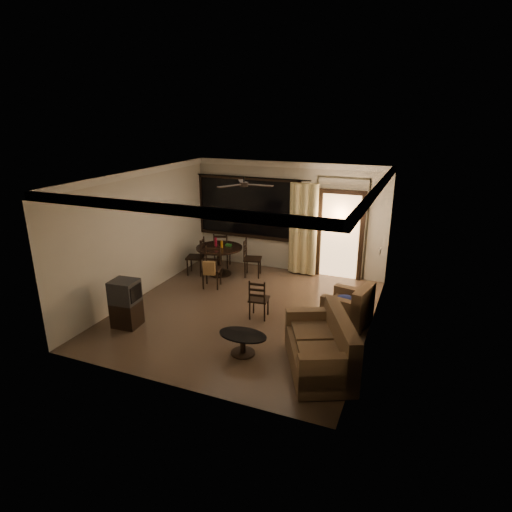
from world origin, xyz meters
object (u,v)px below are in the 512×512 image
at_px(dining_chair_east, 252,265).
at_px(sofa, 323,349).
at_px(dining_chair_south, 212,275).
at_px(dining_chair_north, 222,256).
at_px(side_chair, 259,306).
at_px(coffee_table, 243,341).
at_px(dining_chair_west, 196,263).
at_px(tv_cabinet, 126,303).
at_px(dining_table, 219,253).
at_px(armchair, 350,309).

relative_size(dining_chair_east, sofa, 0.50).
height_order(dining_chair_south, dining_chair_north, same).
height_order(dining_chair_south, side_chair, dining_chair_south).
distance_m(dining_chair_south, side_chair, 1.94).
distance_m(dining_chair_east, coffee_table, 3.70).
relative_size(sofa, coffee_table, 2.23).
xyz_separation_m(dining_chair_west, tv_cabinet, (0.17, -2.96, 0.19)).
height_order(dining_chair_north, tv_cabinet, dining_chair_north).
distance_m(dining_table, sofa, 4.72).
bearing_deg(dining_chair_north, dining_chair_east, 147.47).
xyz_separation_m(dining_chair_east, sofa, (2.65, -3.40, 0.08)).
height_order(dining_chair_south, coffee_table, dining_chair_south).
xyz_separation_m(sofa, coffee_table, (-1.37, -0.07, -0.11)).
relative_size(dining_chair_west, tv_cabinet, 1.02).
bearing_deg(tv_cabinet, dining_chair_east, 65.46).
relative_size(dining_chair_west, dining_chair_south, 1.00).
bearing_deg(dining_chair_north, sofa, 120.06).
relative_size(sofa, armchair, 2.00).
height_order(dining_chair_east, sofa, dining_chair_east).
xyz_separation_m(dining_chair_east, side_chair, (1.03, -2.09, -0.03)).
bearing_deg(dining_chair_west, dining_chair_east, 92.44).
bearing_deg(side_chair, dining_chair_north, -57.84).
relative_size(coffee_table, side_chair, 1.01).
xyz_separation_m(dining_chair_east, dining_chair_south, (-0.60, -1.04, 0.02)).
distance_m(dining_chair_west, dining_chair_east, 1.44).
height_order(dining_chair_west, sofa, dining_chair_west).
bearing_deg(tv_cabinet, coffee_table, -6.96).
bearing_deg(coffee_table, tv_cabinet, 177.95).
distance_m(dining_chair_north, side_chair, 3.16).
bearing_deg(coffee_table, sofa, 2.75).
height_order(dining_chair_south, tv_cabinet, dining_chair_south).
bearing_deg(sofa, tv_cabinet, 154.69).
relative_size(dining_table, dining_chair_west, 1.22).
bearing_deg(dining_chair_east, armchair, -135.98).
bearing_deg(dining_chair_north, armchair, 137.32).
height_order(dining_chair_east, side_chair, dining_chair_east).
bearing_deg(tv_cabinet, armchair, 18.02).
height_order(tv_cabinet, side_chair, tv_cabinet).
height_order(dining_chair_north, armchair, dining_chair_north).
bearing_deg(side_chair, dining_chair_west, -42.78).
bearing_deg(dining_chair_east, coffee_table, -174.06).
xyz_separation_m(dining_chair_south, sofa, (3.25, -2.36, 0.05)).
bearing_deg(dining_chair_east, tv_cabinet, 145.98).
distance_m(dining_chair_south, armchair, 3.42).
xyz_separation_m(dining_chair_north, armchair, (3.77, -2.03, 0.05)).
bearing_deg(dining_chair_south, sofa, -50.39).
relative_size(dining_table, dining_chair_east, 1.22).
bearing_deg(dining_table, dining_chair_east, 14.31).
relative_size(dining_table, side_chair, 1.38).
bearing_deg(tv_cabinet, side_chair, 24.99).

